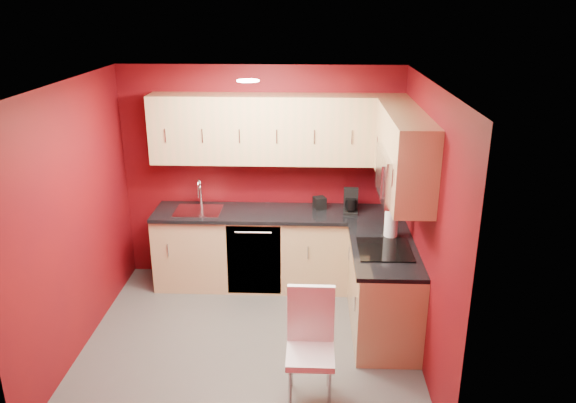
# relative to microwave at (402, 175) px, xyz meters

# --- Properties ---
(floor) EXTENTS (3.20, 3.20, 0.00)m
(floor) POSITION_rel_microwave_xyz_m (-1.39, -0.20, -1.66)
(floor) COLOR #474542
(floor) RESTS_ON ground
(ceiling) EXTENTS (3.20, 3.20, 0.00)m
(ceiling) POSITION_rel_microwave_xyz_m (-1.39, -0.20, 0.84)
(ceiling) COLOR white
(ceiling) RESTS_ON wall_back
(wall_back) EXTENTS (3.20, 0.00, 3.20)m
(wall_back) POSITION_rel_microwave_xyz_m (-1.39, 1.30, -0.41)
(wall_back) COLOR #63090B
(wall_back) RESTS_ON floor
(wall_front) EXTENTS (3.20, 0.00, 3.20)m
(wall_front) POSITION_rel_microwave_xyz_m (-1.39, -1.70, -0.41)
(wall_front) COLOR #63090B
(wall_front) RESTS_ON floor
(wall_left) EXTENTS (0.00, 3.00, 3.00)m
(wall_left) POSITION_rel_microwave_xyz_m (-2.99, -0.20, -0.41)
(wall_left) COLOR #63090B
(wall_left) RESTS_ON floor
(wall_right) EXTENTS (0.00, 3.00, 3.00)m
(wall_right) POSITION_rel_microwave_xyz_m (0.21, -0.20, -0.41)
(wall_right) COLOR #63090B
(wall_right) RESTS_ON floor
(base_cabinets_back) EXTENTS (2.80, 0.60, 0.87)m
(base_cabinets_back) POSITION_rel_microwave_xyz_m (-1.19, 1.00, -1.22)
(base_cabinets_back) COLOR tan
(base_cabinets_back) RESTS_ON floor
(base_cabinets_right) EXTENTS (0.60, 1.30, 0.87)m
(base_cabinets_right) POSITION_rel_microwave_xyz_m (-0.09, 0.05, -1.22)
(base_cabinets_right) COLOR tan
(base_cabinets_right) RESTS_ON floor
(countertop_back) EXTENTS (2.80, 0.63, 0.04)m
(countertop_back) POSITION_rel_microwave_xyz_m (-1.19, 0.99, -0.77)
(countertop_back) COLOR black
(countertop_back) RESTS_ON base_cabinets_back
(countertop_right) EXTENTS (0.63, 1.27, 0.04)m
(countertop_right) POSITION_rel_microwave_xyz_m (-0.11, 0.04, -0.77)
(countertop_right) COLOR black
(countertop_right) RESTS_ON base_cabinets_right
(upper_cabinets_back) EXTENTS (2.80, 0.35, 0.75)m
(upper_cabinets_back) POSITION_rel_microwave_xyz_m (-1.19, 1.13, 0.17)
(upper_cabinets_back) COLOR tan
(upper_cabinets_back) RESTS_ON wall_back
(upper_cabinets_right) EXTENTS (0.35, 1.55, 0.75)m
(upper_cabinets_right) POSITION_rel_microwave_xyz_m (0.03, 0.24, 0.23)
(upper_cabinets_right) COLOR tan
(upper_cabinets_right) RESTS_ON wall_right
(microwave) EXTENTS (0.42, 0.76, 0.42)m
(microwave) POSITION_rel_microwave_xyz_m (0.00, 0.00, 0.00)
(microwave) COLOR silver
(microwave) RESTS_ON upper_cabinets_right
(cooktop) EXTENTS (0.50, 0.55, 0.01)m
(cooktop) POSITION_rel_microwave_xyz_m (-0.11, 0.00, -0.74)
(cooktop) COLOR black
(cooktop) RESTS_ON countertop_right
(sink) EXTENTS (0.52, 0.42, 0.35)m
(sink) POSITION_rel_microwave_xyz_m (-2.09, 1.00, -0.72)
(sink) COLOR silver
(sink) RESTS_ON countertop_back
(dishwasher_front) EXTENTS (0.60, 0.02, 0.82)m
(dishwasher_front) POSITION_rel_microwave_xyz_m (-1.44, 0.71, -1.22)
(dishwasher_front) COLOR black
(dishwasher_front) RESTS_ON base_cabinets_back
(downlight) EXTENTS (0.20, 0.20, 0.01)m
(downlight) POSITION_rel_microwave_xyz_m (-1.39, 0.10, 0.82)
(downlight) COLOR white
(downlight) RESTS_ON ceiling
(coffee_maker) EXTENTS (0.18, 0.23, 0.27)m
(coffee_maker) POSITION_rel_microwave_xyz_m (-0.38, 0.99, -0.61)
(coffee_maker) COLOR black
(coffee_maker) RESTS_ON countertop_back
(napkin_holder) EXTENTS (0.16, 0.16, 0.14)m
(napkin_holder) POSITION_rel_microwave_xyz_m (-0.72, 1.11, -0.68)
(napkin_holder) COLOR black
(napkin_holder) RESTS_ON countertop_back
(paper_towel) EXTENTS (0.20, 0.20, 0.31)m
(paper_towel) POSITION_rel_microwave_xyz_m (-0.02, 0.32, -0.59)
(paper_towel) COLOR white
(paper_towel) RESTS_ON countertop_right
(dining_chair) EXTENTS (0.39, 0.41, 0.97)m
(dining_chair) POSITION_rel_microwave_xyz_m (-0.81, -1.03, -1.18)
(dining_chair) COLOR white
(dining_chair) RESTS_ON floor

